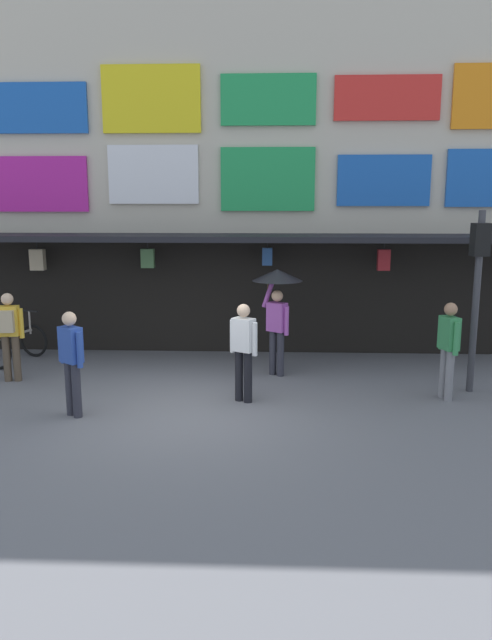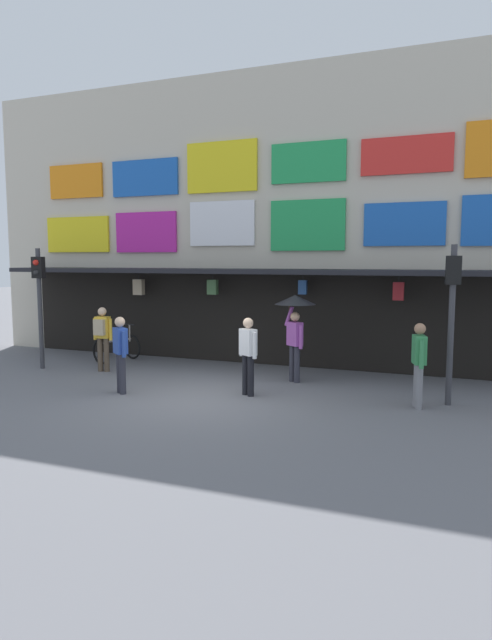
{
  "view_description": "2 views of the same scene",
  "coord_description": "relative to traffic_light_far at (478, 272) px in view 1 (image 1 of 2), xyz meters",
  "views": [
    {
      "loc": [
        1.33,
        -9.25,
        3.34
      ],
      "look_at": [
        0.86,
        1.77,
        1.16
      ],
      "focal_mm": 33.8,
      "sensor_mm": 36.0,
      "label": 1
    },
    {
      "loc": [
        4.97,
        -10.16,
        2.9
      ],
      "look_at": [
        0.48,
        1.4,
        1.53
      ],
      "focal_mm": 30.55,
      "sensor_mm": 36.0,
      "label": 2
    }
  ],
  "objects": [
    {
      "name": "ground_plane",
      "position": [
        -4.89,
        -1.27,
        -2.14
      ],
      "size": [
        80.0,
        80.0,
        0.0
      ],
      "primitive_type": "plane",
      "color": "slate"
    },
    {
      "name": "shopfront",
      "position": [
        -4.89,
        3.3,
        1.82
      ],
      "size": [
        18.0,
        2.6,
        8.0
      ],
      "color": "beige",
      "rests_on": "ground"
    },
    {
      "name": "traffic_light_far",
      "position": [
        0.0,
        0.0,
        0.0
      ],
      "size": [
        0.3,
        0.34,
        3.2
      ],
      "color": "#38383D",
      "rests_on": "ground"
    },
    {
      "name": "bicycle_parked",
      "position": [
        -8.91,
        1.54,
        -1.75
      ],
      "size": [
        1.04,
        1.32,
        1.05
      ],
      "color": "black",
      "rests_on": "ground"
    },
    {
      "name": "pedestrian_in_red",
      "position": [
        -0.56,
        -0.47,
        -1.19
      ],
      "size": [
        0.31,
        0.51,
        1.68
      ],
      "color": "gray",
      "rests_on": "ground"
    },
    {
      "name": "pedestrian_in_green",
      "position": [
        -8.44,
        0.23,
        -1.16
      ],
      "size": [
        0.53,
        0.39,
        1.68
      ],
      "color": "brown",
      "rests_on": "ground"
    },
    {
      "name": "pedestrian_in_blue",
      "position": [
        -6.67,
        -1.57,
        -1.19
      ],
      "size": [
        0.44,
        0.39,
        1.68
      ],
      "color": "#2D2D38",
      "rests_on": "ground"
    },
    {
      "name": "pedestrian_in_yellow",
      "position": [
        -4.02,
        -0.75,
        -1.19
      ],
      "size": [
        0.47,
        0.37,
        1.68
      ],
      "color": "black",
      "rests_on": "ground"
    },
    {
      "name": "pedestrian_with_umbrella",
      "position": [
        -3.45,
        0.86,
        -0.5
      ],
      "size": [
        0.96,
        0.96,
        2.08
      ],
      "color": "#2D2D38",
      "rests_on": "ground"
    }
  ]
}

